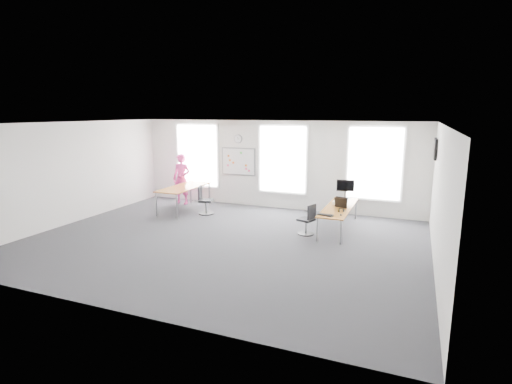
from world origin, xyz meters
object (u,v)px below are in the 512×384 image
at_px(chair_left, 204,202).
at_px(headphones, 341,210).
at_px(desk_right, 339,208).
at_px(keyboard, 325,215).
at_px(monitor, 345,187).
at_px(person, 182,179).
at_px(desk_left, 184,189).
at_px(chair_right, 308,221).

relative_size(chair_left, headphones, 5.69).
height_order(desk_right, keyboard, keyboard).
height_order(desk_right, monitor, monitor).
height_order(keyboard, headphones, headphones).
bearing_deg(keyboard, chair_left, -177.45).
bearing_deg(headphones, desk_right, 92.07).
distance_m(chair_left, person, 1.88).
bearing_deg(person, monitor, -3.40).
relative_size(desk_left, person, 1.23).
xyz_separation_m(person, headphones, (6.03, -1.70, -0.21)).
height_order(chair_right, headphones, chair_right).
bearing_deg(monitor, headphones, -93.43).
bearing_deg(person, headphones, -18.94).
xyz_separation_m(desk_right, chair_right, (-0.68, -0.80, -0.24)).
xyz_separation_m(desk_right, person, (-5.87, 1.16, 0.29)).
relative_size(desk_left, keyboard, 5.26).
xyz_separation_m(chair_left, keyboard, (4.23, -1.22, 0.26)).
distance_m(keyboard, monitor, 2.25).
height_order(chair_right, keyboard, chair_right).
bearing_deg(chair_right, monitor, -179.56).
relative_size(person, keyboard, 4.28).
xyz_separation_m(chair_right, monitor, (0.66, 1.94, 0.64)).
xyz_separation_m(desk_left, chair_left, (0.88, -0.21, -0.34)).
distance_m(person, monitor, 5.85).
bearing_deg(desk_left, monitor, 8.66).
xyz_separation_m(desk_left, monitor, (5.24, 0.80, 0.27)).
xyz_separation_m(chair_right, chair_left, (-3.70, 0.93, 0.03)).
xyz_separation_m(desk_left, person, (-0.61, 0.82, 0.16)).
bearing_deg(desk_right, desk_left, 176.30).
xyz_separation_m(desk_left, keyboard, (5.11, -1.42, -0.08)).
height_order(person, keyboard, person).
bearing_deg(chair_left, desk_right, -107.71).
distance_m(headphones, monitor, 1.72).
height_order(desk_left, headphones, desk_left).
bearing_deg(headphones, monitor, 81.94).
height_order(desk_left, chair_right, chair_right).
relative_size(chair_right, monitor, 1.44).
bearing_deg(headphones, person, 150.02).
bearing_deg(person, desk_right, -14.37).
distance_m(desk_right, person, 5.99).
bearing_deg(person, chair_right, -23.90).
height_order(desk_right, chair_left, chair_left).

